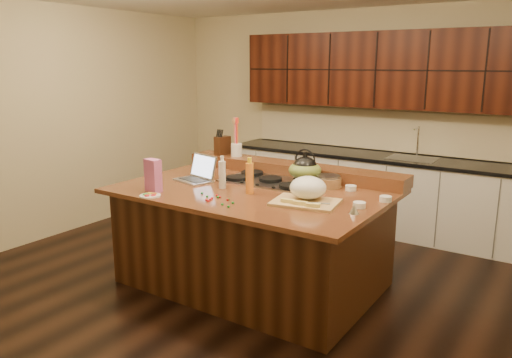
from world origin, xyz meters
The scene contains 35 objects.
room centered at (0.00, 0.00, 1.35)m, with size 5.52×5.02×2.72m.
island centered at (0.00, 0.00, 0.46)m, with size 2.40×1.60×0.92m.
back_ledge centered at (0.00, 0.70, 0.98)m, with size 2.40×0.30×0.12m, color black.
cooktop centered at (0.00, 0.30, 0.94)m, with size 0.92×0.52×0.05m.
back_counter centered at (0.30, 2.23, 0.98)m, with size 3.70×0.66×2.40m.
kettle centered at (0.30, 0.43, 1.07)m, with size 0.24×0.24×0.21m, color black.
green_bowl centered at (0.30, 0.43, 1.05)m, with size 0.31×0.31×0.17m, color olive.
laptop centered at (-0.62, -0.03, 0.99)m, with size 0.41×0.36×0.25m.
oil_bottle centered at (0.07, -0.16, 1.06)m, with size 0.07×0.07×0.27m, color orange.
vinegar_bottle centered at (-0.24, -0.14, 1.04)m, with size 0.06×0.06×0.25m, color silver.
wooden_tray centered at (0.62, -0.12, 1.01)m, with size 0.58×0.46×0.21m.
ramekin_a centered at (1.04, -0.04, 0.94)m, with size 0.10×0.10×0.04m, color white.
ramekin_b centered at (1.15, 0.25, 0.94)m, with size 0.10×0.10×0.04m, color white.
ramekin_c centered at (0.77, 0.43, 0.94)m, with size 0.10×0.10×0.04m, color white.
strainer_bowl centered at (0.54, 0.43, 0.97)m, with size 0.24×0.24×0.09m, color #996B3F.
kitchen_timer centered at (1.07, -0.21, 0.96)m, with size 0.08×0.08×0.07m, color silver.
pink_bag centered at (-0.68, -0.57, 1.06)m, with size 0.16×0.08×0.29m, color #BA5894.
candy_plate centered at (-0.59, -0.71, 0.93)m, with size 0.18×0.18×0.01m, color white.
package_box centered at (-0.63, 0.15, 0.99)m, with size 0.10×0.07×0.14m, color gold.
utensil_crock centered at (-0.69, 0.70, 1.11)m, with size 0.12×0.12×0.14m, color white.
knife_block centered at (-0.88, 0.70, 1.14)m, with size 0.10×0.17×0.20m, color black.
gumdrop_0 centered at (-0.07, -0.53, 0.93)m, with size 0.02×0.02×0.02m, color red.
gumdrop_1 centered at (-0.26, -0.41, 0.93)m, with size 0.02×0.02×0.02m, color #198C26.
gumdrop_2 centered at (-0.06, -0.57, 0.93)m, with size 0.02×0.02×0.02m, color red.
gumdrop_3 centered at (-0.07, -0.44, 0.93)m, with size 0.02×0.02×0.02m, color #198C26.
gumdrop_4 centered at (-0.09, -0.48, 0.93)m, with size 0.02×0.02×0.02m, color red.
gumdrop_5 centered at (0.10, -0.59, 0.93)m, with size 0.02×0.02×0.02m, color #198C26.
gumdrop_6 centered at (-0.09, -0.56, 0.93)m, with size 0.02×0.02×0.02m, color red.
gumdrop_7 centered at (0.18, -0.61, 0.93)m, with size 0.02×0.02×0.02m, color #198C26.
gumdrop_8 centered at (0.05, -0.46, 0.93)m, with size 0.02×0.02×0.02m, color red.
gumdrop_9 centered at (0.05, -0.45, 0.93)m, with size 0.02×0.02×0.02m, color #198C26.
gumdrop_10 centered at (-0.11, -0.39, 0.93)m, with size 0.02×0.02×0.02m, color red.
gumdrop_11 centered at (-0.16, -0.47, 0.93)m, with size 0.02×0.02×0.02m, color #198C26.
gumdrop_12 centered at (-0.06, -0.42, 0.93)m, with size 0.02×0.02×0.02m, color red.
gumdrop_13 centered at (0.14, -0.51, 0.93)m, with size 0.02×0.02×0.02m, color #198C26.
Camera 1 is at (2.45, -3.64, 2.04)m, focal length 35.00 mm.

